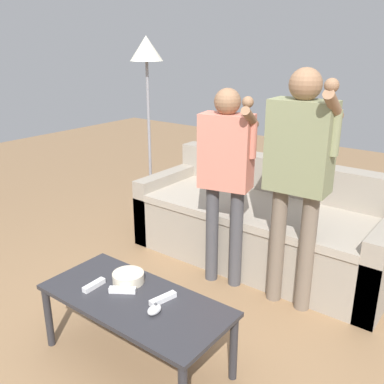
{
  "coord_description": "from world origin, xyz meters",
  "views": [
    {
      "loc": [
        1.43,
        -1.42,
        1.74
      ],
      "look_at": [
        -0.07,
        0.54,
        0.88
      ],
      "focal_mm": 40.14,
      "sensor_mm": 36.0,
      "label": 1
    }
  ],
  "objects_px": {
    "couch": "(264,225)",
    "game_remote_nunchuk": "(154,310)",
    "player_right": "(299,165)",
    "floor_lamp": "(147,67)",
    "snack_bowl": "(128,278)",
    "game_remote_wand_near": "(163,299)",
    "game_remote_wand_spare": "(94,285)",
    "game_remote_wand_far": "(122,290)",
    "player_center": "(226,166)",
    "coffee_table": "(135,306)"
  },
  "relations": [
    {
      "from": "coffee_table",
      "to": "snack_bowl",
      "type": "bearing_deg",
      "value": 145.51
    },
    {
      "from": "player_center",
      "to": "game_remote_wand_near",
      "type": "height_order",
      "value": "player_center"
    },
    {
      "from": "coffee_table",
      "to": "floor_lamp",
      "type": "distance_m",
      "value": 2.35
    },
    {
      "from": "player_center",
      "to": "game_remote_wand_far",
      "type": "xyz_separation_m",
      "value": [
        -0.01,
        -1.03,
        -0.49
      ]
    },
    {
      "from": "game_remote_wand_far",
      "to": "floor_lamp",
      "type": "bearing_deg",
      "value": 128.0
    },
    {
      "from": "couch",
      "to": "game_remote_wand_far",
      "type": "height_order",
      "value": "couch"
    },
    {
      "from": "player_center",
      "to": "couch",
      "type": "bearing_deg",
      "value": 84.4
    },
    {
      "from": "player_right",
      "to": "snack_bowl",
      "type": "bearing_deg",
      "value": -121.06
    },
    {
      "from": "player_center",
      "to": "game_remote_wand_near",
      "type": "relative_size",
      "value": 8.73
    },
    {
      "from": "snack_bowl",
      "to": "game_remote_wand_spare",
      "type": "distance_m",
      "value": 0.2
    },
    {
      "from": "coffee_table",
      "to": "player_right",
      "type": "relative_size",
      "value": 0.68
    },
    {
      "from": "couch",
      "to": "game_remote_nunchuk",
      "type": "xyz_separation_m",
      "value": [
        0.22,
        -1.6,
        0.15
      ]
    },
    {
      "from": "game_remote_wand_near",
      "to": "coffee_table",
      "type": "bearing_deg",
      "value": -152.14
    },
    {
      "from": "coffee_table",
      "to": "game_remote_nunchuk",
      "type": "relative_size",
      "value": 12.37
    },
    {
      "from": "game_remote_nunchuk",
      "to": "floor_lamp",
      "type": "distance_m",
      "value": 2.45
    },
    {
      "from": "snack_bowl",
      "to": "game_remote_wand_near",
      "type": "distance_m",
      "value": 0.29
    },
    {
      "from": "couch",
      "to": "snack_bowl",
      "type": "distance_m",
      "value": 1.47
    },
    {
      "from": "game_remote_wand_spare",
      "to": "player_right",
      "type": "bearing_deg",
      "value": 58.28
    },
    {
      "from": "floor_lamp",
      "to": "game_remote_wand_spare",
      "type": "relative_size",
      "value": 12.15
    },
    {
      "from": "snack_bowl",
      "to": "game_remote_wand_far",
      "type": "bearing_deg",
      "value": -62.38
    },
    {
      "from": "coffee_table",
      "to": "game_remote_wand_spare",
      "type": "height_order",
      "value": "game_remote_wand_spare"
    },
    {
      "from": "coffee_table",
      "to": "game_remote_wand_spare",
      "type": "bearing_deg",
      "value": -166.92
    },
    {
      "from": "game_remote_wand_near",
      "to": "game_remote_wand_far",
      "type": "relative_size",
      "value": 1.15
    },
    {
      "from": "couch",
      "to": "floor_lamp",
      "type": "xyz_separation_m",
      "value": [
        -1.28,
        0.01,
        1.23
      ]
    },
    {
      "from": "coffee_table",
      "to": "game_remote_wand_spare",
      "type": "xyz_separation_m",
      "value": [
        -0.26,
        -0.06,
        0.07
      ]
    },
    {
      "from": "player_right",
      "to": "player_center",
      "type": "height_order",
      "value": "player_right"
    },
    {
      "from": "player_right",
      "to": "floor_lamp",
      "type": "bearing_deg",
      "value": 163.85
    },
    {
      "from": "snack_bowl",
      "to": "floor_lamp",
      "type": "distance_m",
      "value": 2.17
    },
    {
      "from": "player_right",
      "to": "game_remote_wand_near",
      "type": "xyz_separation_m",
      "value": [
        -0.29,
        -0.99,
        -0.58
      ]
    },
    {
      "from": "coffee_table",
      "to": "game_remote_nunchuk",
      "type": "distance_m",
      "value": 0.2
    },
    {
      "from": "game_remote_nunchuk",
      "to": "floor_lamp",
      "type": "bearing_deg",
      "value": 133.06
    },
    {
      "from": "snack_bowl",
      "to": "game_remote_wand_spare",
      "type": "relative_size",
      "value": 1.25
    },
    {
      "from": "player_center",
      "to": "game_remote_wand_far",
      "type": "distance_m",
      "value": 1.13
    },
    {
      "from": "floor_lamp",
      "to": "game_remote_nunchuk",
      "type": "bearing_deg",
      "value": -46.94
    },
    {
      "from": "game_remote_nunchuk",
      "to": "game_remote_wand_near",
      "type": "relative_size",
      "value": 0.53
    },
    {
      "from": "couch",
      "to": "game_remote_wand_spare",
      "type": "height_order",
      "value": "couch"
    },
    {
      "from": "player_right",
      "to": "game_remote_wand_spare",
      "type": "distance_m",
      "value": 1.44
    },
    {
      "from": "game_remote_nunchuk",
      "to": "floor_lamp",
      "type": "relative_size",
      "value": 0.05
    },
    {
      "from": "player_right",
      "to": "game_remote_wand_spare",
      "type": "relative_size",
      "value": 10.85
    },
    {
      "from": "floor_lamp",
      "to": "couch",
      "type": "bearing_deg",
      "value": -0.37
    },
    {
      "from": "coffee_table",
      "to": "player_center",
      "type": "height_order",
      "value": "player_center"
    },
    {
      "from": "snack_bowl",
      "to": "game_remote_wand_far",
      "type": "xyz_separation_m",
      "value": [
        0.05,
        -0.1,
        -0.01
      ]
    },
    {
      "from": "snack_bowl",
      "to": "game_remote_wand_near",
      "type": "height_order",
      "value": "snack_bowl"
    },
    {
      "from": "game_remote_wand_far",
      "to": "player_center",
      "type": "bearing_deg",
      "value": 89.7
    },
    {
      "from": "player_center",
      "to": "game_remote_wand_spare",
      "type": "xyz_separation_m",
      "value": [
        -0.17,
        -1.09,
        -0.49
      ]
    },
    {
      "from": "player_right",
      "to": "game_remote_wand_far",
      "type": "bearing_deg",
      "value": -116.48
    },
    {
      "from": "player_center",
      "to": "game_remote_wand_far",
      "type": "height_order",
      "value": "player_center"
    },
    {
      "from": "game_remote_nunchuk",
      "to": "game_remote_wand_far",
      "type": "distance_m",
      "value": 0.28
    },
    {
      "from": "player_center",
      "to": "player_right",
      "type": "bearing_deg",
      "value": 3.69
    },
    {
      "from": "game_remote_nunchuk",
      "to": "player_right",
      "type": "relative_size",
      "value": 0.05
    }
  ]
}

